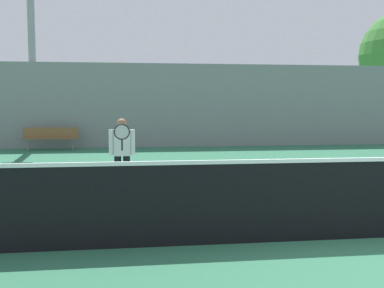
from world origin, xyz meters
TOP-DOWN VIEW (x-y plane):
  - ground_plane at (0.00, 0.00)m, footprint 100.00×100.00m
  - tennis_net at (0.00, 0.00)m, footprint 11.77×0.09m
  - tennis_player at (-3.15, 3.51)m, footprint 0.52×0.40m
  - bench_courtside_far at (-6.14, 12.58)m, footprint 2.12×0.40m
  - light_pole_near_left at (-6.95, 13.54)m, footprint 0.90×0.60m
  - back_fence at (0.00, 13.30)m, footprint 35.81×0.06m

SIDE VIEW (x-z plane):
  - ground_plane at x=0.00m, z-range 0.00..0.00m
  - tennis_net at x=0.00m, z-range 0.01..1.10m
  - bench_courtside_far at x=-6.14m, z-range 0.12..1.00m
  - tennis_player at x=-3.15m, z-range 0.08..1.60m
  - back_fence at x=0.00m, z-range 0.00..3.49m
  - light_pole_near_left at x=-6.95m, z-range 0.64..9.49m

